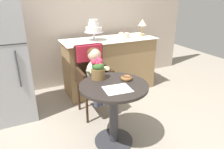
% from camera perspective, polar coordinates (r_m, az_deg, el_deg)
% --- Properties ---
extents(ground_plane, '(8.00, 8.00, 0.00)m').
position_cam_1_polar(ground_plane, '(2.51, 0.47, -17.94)').
color(ground_plane, gray).
extents(back_wall, '(4.80, 0.10, 2.70)m').
position_cam_1_polar(back_wall, '(3.69, -12.71, 17.29)').
color(back_wall, '#B2A393').
rests_on(back_wall, ground).
extents(cafe_table, '(0.72, 0.72, 0.72)m').
position_cam_1_polar(cafe_table, '(2.22, 0.50, -7.79)').
color(cafe_table, '#282321').
rests_on(cafe_table, ground).
extents(wicker_chair, '(0.42, 0.45, 0.95)m').
position_cam_1_polar(wicker_chair, '(2.81, -5.72, 1.61)').
color(wicker_chair, '#332114').
rests_on(wicker_chair, ground).
extents(seated_child, '(0.27, 0.32, 0.73)m').
position_cam_1_polar(seated_child, '(2.66, -4.60, 1.34)').
color(seated_child, beige).
rests_on(seated_child, ground).
extents(paper_napkin, '(0.28, 0.24, 0.00)m').
position_cam_1_polar(paper_napkin, '(2.02, 1.53, -4.09)').
color(paper_napkin, white).
rests_on(paper_napkin, cafe_table).
extents(donut_front, '(0.13, 0.13, 0.05)m').
position_cam_1_polar(donut_front, '(2.24, 4.08, -0.85)').
color(donut_front, '#936033').
rests_on(donut_front, cafe_table).
extents(flower_vase, '(0.15, 0.15, 0.24)m').
position_cam_1_polar(flower_vase, '(2.23, -3.92, 1.61)').
color(flower_vase, brown).
rests_on(flower_vase, cafe_table).
extents(display_counter, '(1.56, 0.62, 0.90)m').
position_cam_1_polar(display_counter, '(3.54, -0.70, 2.76)').
color(display_counter, '#93754C').
rests_on(display_counter, ground).
extents(tiered_cake_stand, '(0.30, 0.30, 0.33)m').
position_cam_1_polar(tiered_cake_stand, '(3.28, -5.09, 12.71)').
color(tiered_cake_stand, silver).
rests_on(tiered_cake_stand, display_counter).
extents(round_layer_cake, '(0.19, 0.19, 0.11)m').
position_cam_1_polar(round_layer_cake, '(3.50, 3.33, 10.78)').
color(round_layer_cake, beige).
rests_on(round_layer_cake, display_counter).
extents(table_lamp, '(0.15, 0.15, 0.28)m').
position_cam_1_polar(table_lamp, '(3.70, 8.45, 13.93)').
color(table_lamp, '#B28C47').
rests_on(table_lamp, display_counter).
extents(refrigerator, '(0.64, 0.63, 1.70)m').
position_cam_1_polar(refrigerator, '(2.94, -28.54, 4.22)').
color(refrigerator, '#9EA0A5').
rests_on(refrigerator, ground).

